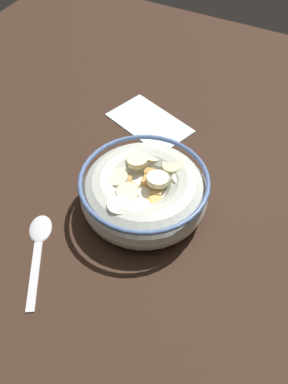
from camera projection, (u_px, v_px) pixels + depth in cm
name	position (u px, v px, depth cm)	size (l,w,h in cm)	color
ground_plane	(144.00, 211.00, 55.90)	(106.16, 106.16, 2.00)	#332116
cereal_bowl	(144.00, 192.00, 52.82)	(16.52, 16.52, 5.77)	beige
spoon	(39.00, 238.00, 51.44)	(8.58, 12.53, 0.80)	silver
folded_napkin	(149.00, 122.00, 66.05)	(12.98, 7.79, 0.30)	silver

